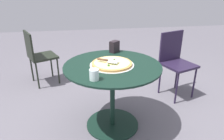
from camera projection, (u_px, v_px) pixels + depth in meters
The scene contains 8 objects.
ground_plane at pixel (112, 124), 2.33m from camera, with size 10.00×10.00×0.00m, color slate.
patio_table at pixel (112, 83), 2.13m from camera, with size 0.97×0.97×0.72m.
pizza_on_tray at pixel (112, 64), 2.04m from camera, with size 0.44×0.44×0.04m.
pizza_server at pixel (107, 61), 2.02m from camera, with size 0.15×0.21×0.02m.
drinking_cup at pixel (94, 75), 1.72m from camera, with size 0.08×0.08×0.09m, color white.
napkin_dispenser at pixel (114, 47), 2.39m from camera, with size 0.11×0.07×0.13m, color black.
patio_chair_near at pixel (175, 59), 2.79m from camera, with size 0.49×0.49×0.88m.
patio_chair_far at pixel (38, 54), 3.09m from camera, with size 0.50×0.50×0.83m.
Camera 1 is at (-1.88, 0.30, 1.49)m, focal length 33.24 mm.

